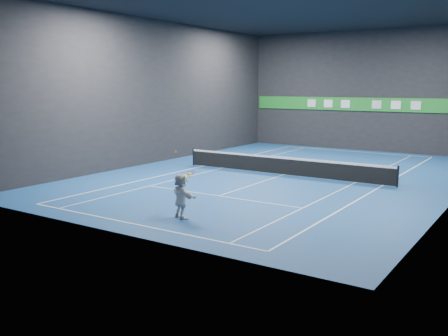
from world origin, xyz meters
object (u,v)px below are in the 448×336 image
Objects in this scene: player at (181,196)px; tennis_net at (283,165)px; tennis_ball at (175,152)px; tennis_racket at (190,174)px.

player is 10.36m from tennis_net.
player is 0.14× the size of tennis_net.
tennis_racket is (0.73, -0.08, -0.76)m from tennis_ball.
player is at bearing -20.97° from tennis_ball.
player is 3.39× the size of tennis_racket.
tennis_ball is 0.01× the size of tennis_net.
tennis_ball is 10.38m from tennis_net.
tennis_ball reaches higher than tennis_racket.
player is at bearing -172.92° from tennis_racket.
tennis_net is at bearing 93.43° from tennis_ball.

